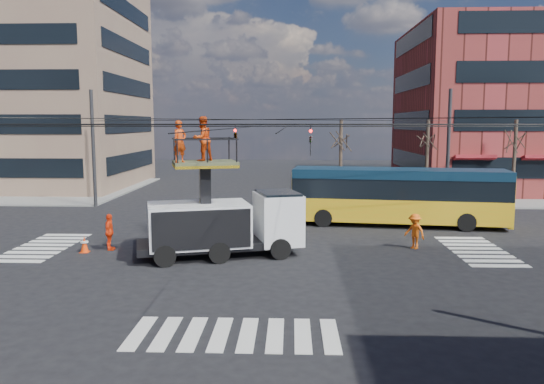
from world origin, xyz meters
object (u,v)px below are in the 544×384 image
Objects in this scene: utility_truck at (224,210)px; traffic_cone at (84,244)px; worker_ground at (109,232)px; flagger at (415,231)px; city_bus at (398,195)px.

traffic_cone is (-6.34, 0.41, -1.63)m from utility_truck.
utility_truck reaches higher than worker_ground.
worker_ground is (0.99, 0.46, 0.46)m from traffic_cone.
worker_ground is (-5.35, 0.87, -1.17)m from utility_truck.
flagger is at bearing 4.76° from traffic_cone.
utility_truck is 4.54× the size of flagger.
city_bus is 16.32× the size of traffic_cone.
utility_truck is at bearing -132.75° from city_bus.
flagger is (-0.33, -5.69, -0.91)m from city_bus.
worker_ground is 1.03× the size of flagger.
traffic_cone is 1.19m from worker_ground.
utility_truck is 4.43× the size of worker_ground.
traffic_cone is 0.45× the size of flagger.
flagger reaches higher than traffic_cone.
utility_truck is 5.55m from worker_ground.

